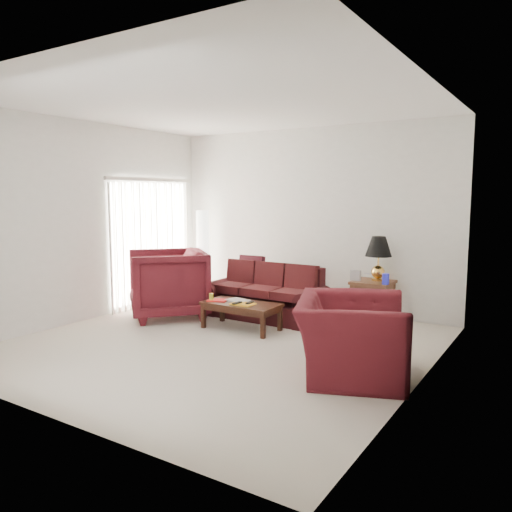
{
  "coord_description": "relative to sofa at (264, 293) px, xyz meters",
  "views": [
    {
      "loc": [
        3.7,
        -5.0,
        1.9
      ],
      "look_at": [
        0.0,
        0.85,
        1.05
      ],
      "focal_mm": 35.0,
      "sensor_mm": 36.0,
      "label": 1
    }
  ],
  "objects": [
    {
      "name": "sofa",
      "position": [
        0.0,
        0.0,
        0.0
      ],
      "size": [
        1.99,
        0.92,
        0.8
      ],
      "primitive_type": null,
      "rotation": [
        0.0,
        0.0,
        -0.04
      ],
      "color": "black",
      "rests_on": "ground"
    },
    {
      "name": "blinds",
      "position": [
        -2.18,
        -0.17,
        0.68
      ],
      "size": [
        0.1,
        2.0,
        2.16
      ],
      "primitive_type": "cube",
      "color": "silver",
      "rests_on": "ground"
    },
    {
      "name": "magazine_white",
      "position": [
        -0.05,
        -0.67,
        -0.01
      ],
      "size": [
        0.35,
        0.29,
        0.02
      ],
      "primitive_type": "cube",
      "rotation": [
        0.0,
        0.0,
        -0.21
      ],
      "color": "beige",
      "rests_on": "coffee_table"
    },
    {
      "name": "floor",
      "position": [
        0.24,
        -1.47,
        -0.4
      ],
      "size": [
        5.0,
        5.0,
        0.0
      ],
      "primitive_type": "plane",
      "color": "beige",
      "rests_on": "ground"
    },
    {
      "name": "picture_frame",
      "position": [
        1.38,
        0.85,
        0.29
      ],
      "size": [
        0.14,
        0.16,
        0.05
      ],
      "primitive_type": "cube",
      "rotation": [
        1.36,
        0.0,
        -0.19
      ],
      "color": "silver",
      "rests_on": "end_table"
    },
    {
      "name": "magazine_orange",
      "position": [
        0.15,
        -0.82,
        -0.01
      ],
      "size": [
        0.31,
        0.23,
        0.02
      ],
      "primitive_type": "cube",
      "rotation": [
        0.0,
        0.0,
        -0.01
      ],
      "color": "orange",
      "rests_on": "coffee_table"
    },
    {
      "name": "coffee_table",
      "position": [
        0.07,
        -0.74,
        -0.21
      ],
      "size": [
        1.2,
        0.8,
        0.38
      ],
      "primitive_type": null,
      "rotation": [
        0.0,
        0.0,
        -0.25
      ],
      "color": "black",
      "rests_on": "ground"
    },
    {
      "name": "clock",
      "position": [
        1.25,
        0.57,
        0.3
      ],
      "size": [
        0.16,
        0.07,
        0.15
      ],
      "primitive_type": "cube",
      "rotation": [
        0.0,
        0.0,
        -0.07
      ],
      "color": "#AFAFB4",
      "rests_on": "end_table"
    },
    {
      "name": "yellow_glass",
      "position": [
        -0.37,
        -0.86,
        0.04
      ],
      "size": [
        0.07,
        0.07,
        0.11
      ],
      "primitive_type": "cylinder",
      "rotation": [
        0.0,
        0.0,
        -0.02
      ],
      "color": "#C3CF2E",
      "rests_on": "coffee_table"
    },
    {
      "name": "throw_pillow",
      "position": [
        -0.56,
        0.49,
        0.27
      ],
      "size": [
        0.45,
        0.24,
        0.45
      ],
      "primitive_type": "cube",
      "rotation": [
        -0.21,
        0.0,
        0.06
      ],
      "color": "black",
      "rests_on": "sofa"
    },
    {
      "name": "blue_canister",
      "position": [
        1.74,
        0.48,
        0.3
      ],
      "size": [
        0.11,
        0.11,
        0.16
      ],
      "primitive_type": "cylinder",
      "rotation": [
        0.0,
        0.0,
        0.1
      ],
      "color": "#1C1EB7",
      "rests_on": "end_table"
    },
    {
      "name": "remote_a",
      "position": [
        0.09,
        -0.88,
        0.01
      ],
      "size": [
        0.06,
        0.17,
        0.02
      ],
      "primitive_type": "cube",
      "rotation": [
        0.0,
        0.0,
        -0.07
      ],
      "color": "black",
      "rests_on": "coffee_table"
    },
    {
      "name": "table_lamp",
      "position": [
        1.54,
        0.75,
        0.55
      ],
      "size": [
        0.52,
        0.52,
        0.66
      ],
      "primitive_type": null,
      "rotation": [
        0.0,
        0.0,
        -0.42
      ],
      "color": "gold",
      "rests_on": "end_table"
    },
    {
      "name": "armchair_right",
      "position": [
        2.05,
        -1.62,
        0.01
      ],
      "size": [
        1.49,
        1.58,
        0.82
      ],
      "primitive_type": "imported",
      "rotation": [
        0.0,
        0.0,
        1.94
      ],
      "color": "#491017",
      "rests_on": "ground"
    },
    {
      "name": "end_table",
      "position": [
        1.49,
        0.68,
        -0.09
      ],
      "size": [
        0.62,
        0.62,
        0.62
      ],
      "primitive_type": null,
      "rotation": [
        0.0,
        0.0,
        -0.09
      ],
      "color": "#4F261B",
      "rests_on": "ground"
    },
    {
      "name": "magazine_red",
      "position": [
        -0.3,
        -0.81,
        -0.01
      ],
      "size": [
        0.33,
        0.29,
        0.02
      ],
      "primitive_type": "cube",
      "rotation": [
        0.0,
        0.0,
        0.35
      ],
      "color": "red",
      "rests_on": "coffee_table"
    },
    {
      "name": "remote_b",
      "position": [
        0.23,
        -0.77,
        0.01
      ],
      "size": [
        0.06,
        0.16,
        0.02
      ],
      "primitive_type": "cube",
      "rotation": [
        0.0,
        0.0,
        0.06
      ],
      "color": "black",
      "rests_on": "coffee_table"
    },
    {
      "name": "armchair_left",
      "position": [
        -1.31,
        -0.74,
        0.13
      ],
      "size": [
        1.62,
        1.63,
        1.06
      ],
      "primitive_type": "imported",
      "rotation": [
        0.0,
        0.0,
        -0.74
      ],
      "color": "#430F16",
      "rests_on": "ground"
    },
    {
      "name": "floor_lamp",
      "position": [
        -1.71,
        0.64,
        0.42
      ],
      "size": [
        0.32,
        0.32,
        1.64
      ],
      "primitive_type": null,
      "rotation": [
        0.0,
        0.0,
        -0.24
      ],
      "color": "white",
      "rests_on": "ground"
    }
  ]
}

